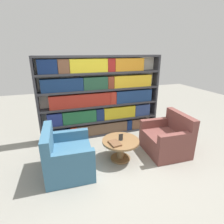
# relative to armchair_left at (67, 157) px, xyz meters

# --- Properties ---
(ground_plane) EXTENTS (14.00, 14.00, 0.00)m
(ground_plane) POSITION_rel_armchair_left_xyz_m (1.02, -0.13, -0.30)
(ground_plane) COLOR gray
(bookshelf) EXTENTS (3.04, 0.30, 2.02)m
(bookshelf) POSITION_rel_armchair_left_xyz_m (1.01, 1.29, 0.70)
(bookshelf) COLOR silver
(bookshelf) RESTS_ON ground_plane
(armchair_left) EXTENTS (0.86, 0.96, 0.86)m
(armchair_left) POSITION_rel_armchair_left_xyz_m (0.00, 0.00, 0.00)
(armchair_left) COLOR #386684
(armchair_left) RESTS_ON ground_plane
(armchair_right) EXTENTS (0.86, 0.96, 0.86)m
(armchair_right) POSITION_rel_armchair_left_xyz_m (2.11, -0.00, 0.00)
(armchair_right) COLOR brown
(armchair_right) RESTS_ON ground_plane
(coffee_table) EXTENTS (0.74, 0.74, 0.43)m
(coffee_table) POSITION_rel_armchair_left_xyz_m (1.06, 0.04, 0.01)
(coffee_table) COLOR brown
(coffee_table) RESTS_ON ground_plane
(table_sign) EXTENTS (0.09, 0.06, 0.14)m
(table_sign) POSITION_rel_armchair_left_xyz_m (1.06, 0.04, 0.19)
(table_sign) COLOR black
(table_sign) RESTS_ON coffee_table
(stray_book) EXTENTS (0.21, 0.28, 0.03)m
(stray_book) POSITION_rel_armchair_left_xyz_m (0.89, -0.06, 0.15)
(stray_book) COLOR brown
(stray_book) RESTS_ON coffee_table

